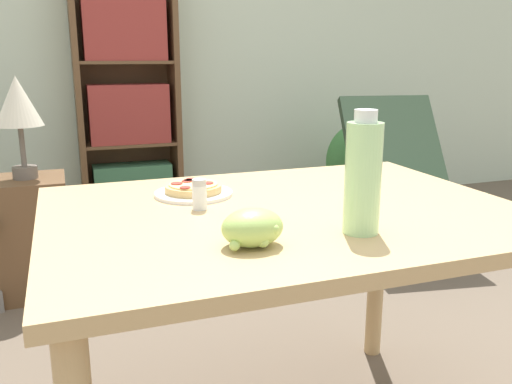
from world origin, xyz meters
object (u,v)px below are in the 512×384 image
potted_plant_floor (358,164)px  bookshelf (128,110)px  drink_bottle (364,176)px  pizza_on_plate (193,190)px  grape_bunch (253,228)px  salt_shaker (199,195)px  side_table (32,236)px  table_lamp (18,106)px  lounge_chair_far (403,203)px

potted_plant_floor → bookshelf: bearing=169.3°
drink_bottle → pizza_on_plate: bearing=121.4°
grape_bunch → bookshelf: 2.66m
salt_shaker → side_table: (-0.49, 1.36, -0.49)m
potted_plant_floor → drink_bottle: bearing=-120.4°
salt_shaker → bookshelf: bookshelf is taller
drink_bottle → salt_shaker: size_ratio=3.44×
side_table → table_lamp: size_ratio=1.21×
pizza_on_plate → lounge_chair_far: size_ratio=0.25×
lounge_chair_far → side_table: lounge_chair_far is taller
lounge_chair_far → bookshelf: 1.84m
salt_shaker → potted_plant_floor: salt_shaker is taller
table_lamp → lounge_chair_far: bearing=-3.1°
drink_bottle → table_lamp: bearing=115.1°
pizza_on_plate → grape_bunch: (0.02, -0.45, 0.02)m
pizza_on_plate → table_lamp: 1.33m
pizza_on_plate → lounge_chair_far: 1.92m
salt_shaker → lounge_chair_far: bearing=39.8°
grape_bunch → lounge_chair_far: lounge_chair_far is taller
potted_plant_floor → lounge_chair_far: bearing=-101.8°
bookshelf → table_lamp: 1.16m
table_lamp → drink_bottle: bearing=-64.9°
table_lamp → pizza_on_plate: bearing=-67.4°
side_table → drink_bottle: bearing=-64.9°
bookshelf → table_lamp: (-0.60, -0.99, 0.13)m
potted_plant_floor → side_table: bearing=-162.3°
side_table → table_lamp: bearing=90.0°
table_lamp → side_table: bearing=-90.0°
table_lamp → potted_plant_floor: (2.17, 0.69, -0.54)m
pizza_on_plate → drink_bottle: bearing=-58.6°
salt_shaker → potted_plant_floor: bearing=50.8°
drink_bottle → salt_shaker: 0.43m
side_table → potted_plant_floor: size_ratio=0.86×
lounge_chair_far → side_table: bearing=-173.3°
grape_bunch → bookshelf: (0.07, 2.66, -0.01)m
drink_bottle → table_lamp: table_lamp is taller
drink_bottle → bookshelf: 2.66m
side_table → bookshelf: bearing=58.8°
grape_bunch → bookshelf: bearing=88.4°
drink_bottle → side_table: size_ratio=0.48×
grape_bunch → potted_plant_floor: size_ratio=0.20×
grape_bunch → bookshelf: bookshelf is taller
bookshelf → grape_bunch: bearing=-91.6°
salt_shaker → side_table: 1.53m
grape_bunch → potted_plant_floor: 2.90m
side_table → table_lamp: (0.00, 0.00, 0.61)m
pizza_on_plate → salt_shaker: bearing=-97.3°
drink_bottle → potted_plant_floor: size_ratio=0.41×
bookshelf → side_table: bookshelf is taller
pizza_on_plate → drink_bottle: (0.27, -0.45, 0.11)m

